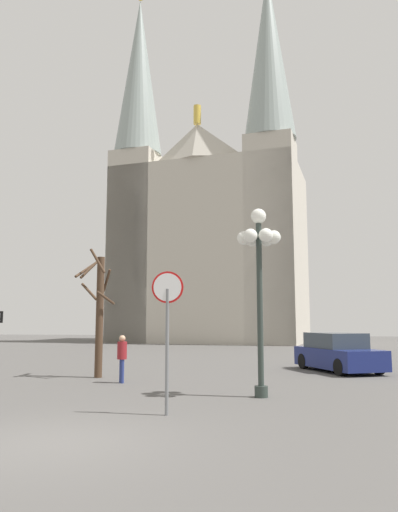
{
  "coord_description": "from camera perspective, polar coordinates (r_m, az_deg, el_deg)",
  "views": [
    {
      "loc": [
        3.92,
        -8.0,
        2.04
      ],
      "look_at": [
        -0.9,
        19.93,
        5.79
      ],
      "focal_mm": 34.41,
      "sensor_mm": 36.0,
      "label": 1
    }
  ],
  "objects": [
    {
      "name": "street_lamp",
      "position": [
        13.74,
        7.0,
        -0.32
      ],
      "size": [
        1.22,
        1.11,
        5.18
      ],
      "color": "#2D3833",
      "rests_on": "ground"
    },
    {
      "name": "stop_sign",
      "position": [
        11.04,
        -3.69,
        -6.86
      ],
      "size": [
        0.72,
        0.11,
        3.15
      ],
      "color": "slate",
      "rests_on": "ground"
    },
    {
      "name": "cathedral",
      "position": [
        48.24,
        1.17,
        3.68
      ],
      "size": [
        19.09,
        13.99,
        35.91
      ],
      "color": "#BCB5A5",
      "rests_on": "ground"
    },
    {
      "name": "ground_plane",
      "position": [
        9.14,
        -16.97,
        -20.12
      ],
      "size": [
        120.0,
        120.0,
        0.0
      ],
      "primitive_type": "plane",
      "color": "#514F4C"
    },
    {
      "name": "parked_car_near_navy",
      "position": [
        21.14,
        15.83,
        -10.83
      ],
      "size": [
        3.49,
        4.6,
        1.55
      ],
      "color": "navy",
      "rests_on": "ground"
    },
    {
      "name": "bare_tree",
      "position": [
        18.52,
        -11.57,
        -6.18
      ],
      "size": [
        1.4,
        1.53,
        4.69
      ],
      "color": "#473323",
      "rests_on": "ground"
    },
    {
      "name": "pedestrian_walking",
      "position": [
        16.83,
        -8.94,
        -11.21
      ],
      "size": [
        0.32,
        0.32,
        1.56
      ],
      "color": "navy",
      "rests_on": "ground"
    }
  ]
}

